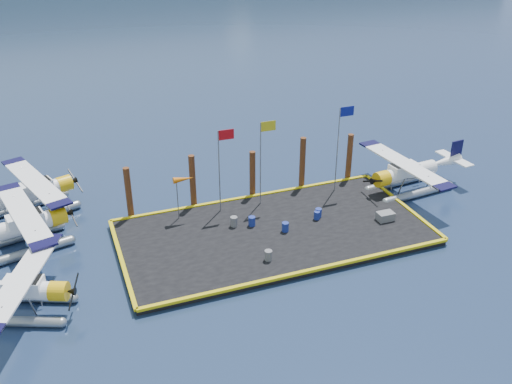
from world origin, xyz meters
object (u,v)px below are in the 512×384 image
at_px(seaplane_a, 18,293).
at_px(seaplane_d, 407,175).
at_px(drum_2, 317,215).
at_px(piling_0, 129,195).
at_px(seaplane_b, 21,229).
at_px(drum_1, 285,227).
at_px(windsock, 183,180).
at_px(seaplane_c, 32,196).
at_px(crate, 385,216).
at_px(drum_3, 268,255).
at_px(drum_0, 252,221).
at_px(piling_2, 252,176).
at_px(piling_1, 193,183).
at_px(flagpole_blue, 341,137).
at_px(flagpole_yellow, 263,150).
at_px(drum_4, 318,213).
at_px(piling_4, 349,158).
at_px(piling_3, 302,164).
at_px(flagpole_red, 222,158).
at_px(drum_5, 234,221).

relative_size(seaplane_a, seaplane_d, 0.91).
height_order(drum_2, piling_0, piling_0).
relative_size(seaplane_b, drum_1, 14.88).
relative_size(drum_2, windsock, 0.19).
bearing_deg(seaplane_c, windsock, 44.63).
relative_size(seaplane_b, seaplane_c, 1.01).
height_order(seaplane_d, crate, seaplane_d).
distance_m(drum_3, crate, 9.41).
height_order(drum_0, piling_2, piling_2).
height_order(seaplane_a, seaplane_c, seaplane_c).
relative_size(drum_0, piling_2, 0.17).
height_order(piling_1, piling_2, piling_1).
distance_m(seaplane_d, flagpole_blue, 6.18).
distance_m(flagpole_yellow, piling_0, 9.67).
bearing_deg(seaplane_d, drum_4, 95.93).
bearing_deg(seaplane_a, piling_2, 138.57).
bearing_deg(seaplane_a, piling_1, 146.60).
bearing_deg(drum_4, drum_1, -161.91).
distance_m(seaplane_a, drum_2, 19.28).
bearing_deg(windsock, piling_0, 155.27).
height_order(seaplane_c, windsock, windsock).
distance_m(drum_0, drum_3, 4.21).
xyz_separation_m(drum_0, windsock, (-3.89, 2.69, 2.50)).
distance_m(seaplane_a, piling_4, 25.51).
height_order(windsock, piling_3, piling_3).
distance_m(seaplane_b, drum_4, 19.44).
bearing_deg(crate, drum_2, 158.08).
height_order(seaplane_b, windsock, windsock).
relative_size(flagpole_yellow, flagpole_blue, 0.95).
relative_size(flagpole_yellow, piling_3, 1.44).
bearing_deg(windsock, crate, -22.34).
xyz_separation_m(seaplane_c, piling_4, (23.27, -3.23, 0.53)).
bearing_deg(seaplane_c, piling_2, 59.04).
xyz_separation_m(drum_1, flagpole_yellow, (0.04, 4.16, 3.79)).
bearing_deg(piling_2, crate, -43.61).
xyz_separation_m(drum_2, piling_2, (-2.82, 5.06, 1.21)).
bearing_deg(flagpole_red, drum_2, -31.70).
height_order(drum_3, crate, drum_3).
bearing_deg(drum_5, flagpole_yellow, 37.89).
relative_size(windsock, piling_2, 0.82).
bearing_deg(seaplane_c, drum_2, 46.35).
bearing_deg(drum_5, drum_2, -11.52).
height_order(flagpole_red, flagpole_blue, flagpole_blue).
xyz_separation_m(windsock, piling_1, (1.03, 1.60, -1.13)).
bearing_deg(seaplane_c, piling_3, 61.47).
bearing_deg(drum_0, flagpole_blue, 18.96).
height_order(flagpole_red, piling_3, flagpole_red).
bearing_deg(drum_2, seaplane_d, 13.12).
relative_size(drum_0, drum_5, 0.96).
xyz_separation_m(drum_0, drum_5, (-1.14, 0.37, 0.01)).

